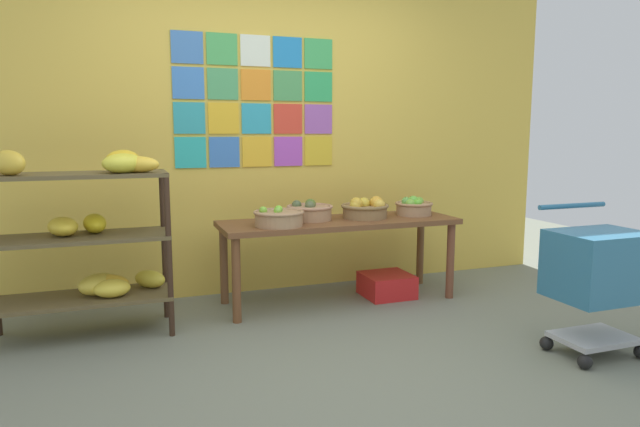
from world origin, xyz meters
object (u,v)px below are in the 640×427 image
display_table (339,229)px  shopping_cart (598,270)px  fruit_basket_left (414,207)px  fruit_basket_back_left (366,209)px  fruit_basket_back_right (279,217)px  produce_crate_under_table (387,285)px  fruit_basket_centre (309,211)px  banana_shelf_unit (92,231)px

display_table → shopping_cart: shopping_cart is taller
display_table → shopping_cart: 1.78m
fruit_basket_left → shopping_cart: shopping_cart is taller
fruit_basket_back_left → fruit_basket_left: size_ratio=1.23×
fruit_basket_back_right → produce_crate_under_table: bearing=6.0°
fruit_basket_centre → fruit_basket_left: size_ratio=1.17×
fruit_basket_left → shopping_cart: 1.55m
display_table → fruit_basket_left: (0.65, 0.02, 0.14)m
banana_shelf_unit → produce_crate_under_table: banana_shelf_unit is taller
banana_shelf_unit → fruit_basket_back_right: bearing=1.6°
banana_shelf_unit → fruit_basket_left: bearing=4.1°
produce_crate_under_table → shopping_cart: (0.60, -1.46, 0.41)m
display_table → fruit_basket_left: bearing=2.1°
fruit_basket_centre → shopping_cart: 1.98m
display_table → produce_crate_under_table: display_table is taller
fruit_basket_back_left → fruit_basket_left: bearing=0.9°
fruit_basket_back_right → produce_crate_under_table: 1.09m
banana_shelf_unit → shopping_cart: banana_shelf_unit is taller
fruit_basket_back_right → fruit_basket_centre: bearing=33.4°
fruit_basket_centre → fruit_basket_back_left: bearing=-8.4°
fruit_basket_back_left → produce_crate_under_table: (0.17, -0.04, -0.61)m
fruit_basket_back_right → fruit_basket_back_left: fruit_basket_back_left is taller
display_table → fruit_basket_left: size_ratio=6.02×
fruit_basket_back_right → display_table: bearing=12.7°
banana_shelf_unit → display_table: bearing=4.9°
produce_crate_under_table → shopping_cart: size_ratio=0.43×
shopping_cart → produce_crate_under_table: bearing=100.3°
fruit_basket_back_right → fruit_basket_left: fruit_basket_left is taller
banana_shelf_unit → fruit_basket_back_right: (1.21, 0.03, 0.02)m
fruit_basket_back_left → fruit_basket_left: fruit_basket_back_left is taller
display_table → fruit_basket_back_left: bearing=4.3°
banana_shelf_unit → fruit_basket_centre: bearing=8.6°
fruit_basket_back_left → banana_shelf_unit: bearing=-175.2°
fruit_basket_centre → shopping_cart: (1.20, -1.56, -0.19)m
fruit_basket_back_left → fruit_basket_centre: bearing=171.6°
fruit_basket_left → produce_crate_under_table: 0.65m
display_table → fruit_basket_centre: (-0.21, 0.08, 0.14)m
fruit_basket_back_right → shopping_cart: shopping_cart is taller
produce_crate_under_table → banana_shelf_unit: bearing=-176.5°
fruit_basket_back_right → fruit_basket_left: bearing=6.8°
fruit_basket_back_left → fruit_basket_centre: (-0.43, 0.06, -0.01)m
display_table → fruit_basket_left: 0.66m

